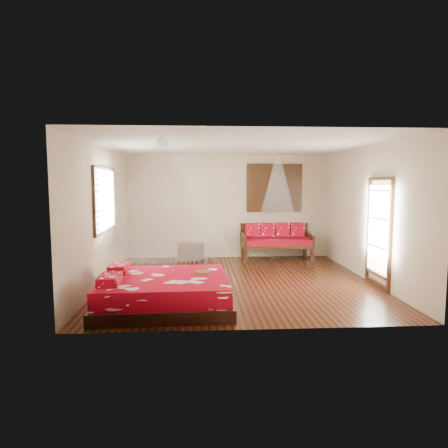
# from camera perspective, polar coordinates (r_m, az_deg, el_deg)

# --- Properties ---
(room) EXTENTS (5.54, 5.54, 2.84)m
(room) POSITION_cam_1_polar(r_m,az_deg,el_deg) (8.19, 1.93, 1.36)
(room) COLOR black
(room) RESTS_ON ground
(bed) EXTENTS (2.22, 2.02, 0.64)m
(bed) POSITION_cam_1_polar(r_m,az_deg,el_deg) (6.80, -8.62, -9.50)
(bed) COLOR black
(bed) RESTS_ON floor
(daybed) EXTENTS (1.86, 0.83, 0.96)m
(daybed) POSITION_cam_1_polar(r_m,az_deg,el_deg) (10.82, 7.45, -2.23)
(daybed) COLOR black
(daybed) RESTS_ON floor
(storage_chest) EXTENTS (0.75, 0.64, 0.44)m
(storage_chest) POSITION_cam_1_polar(r_m,az_deg,el_deg) (10.74, -4.75, -3.87)
(storage_chest) COLOR black
(storage_chest) RESTS_ON floor
(shutter_panel) EXTENTS (1.52, 0.06, 1.32)m
(shutter_panel) POSITION_cam_1_polar(r_m,az_deg,el_deg) (11.04, 7.22, 5.12)
(shutter_panel) COLOR black
(shutter_panel) RESTS_ON wall_back
(window_left) EXTENTS (0.10, 1.74, 1.34)m
(window_left) POSITION_cam_1_polar(r_m,az_deg,el_deg) (8.55, -16.61, 3.33)
(window_left) COLOR black
(window_left) RESTS_ON wall_left
(glazed_door) EXTENTS (0.08, 1.02, 2.16)m
(glazed_door) POSITION_cam_1_polar(r_m,az_deg,el_deg) (8.36, 21.21, -1.23)
(glazed_door) COLOR black
(glazed_door) RESTS_ON floor
(wine_tray) EXTENTS (0.26, 0.26, 0.21)m
(wine_tray) POSITION_cam_1_polar(r_m,az_deg,el_deg) (6.93, -3.08, -6.56)
(wine_tray) COLOR brown
(wine_tray) RESTS_ON bed
(mosquito_net_main) EXTENTS (2.17, 2.17, 1.80)m
(mosquito_net_main) POSITION_cam_1_polar(r_m,az_deg,el_deg) (6.56, -8.67, 4.08)
(mosquito_net_main) COLOR white
(mosquito_net_main) RESTS_ON ceiling
(mosquito_net_daybed) EXTENTS (0.88, 0.88, 1.50)m
(mosquito_net_daybed) POSITION_cam_1_polar(r_m,az_deg,el_deg) (10.58, 7.70, 5.61)
(mosquito_net_daybed) COLOR white
(mosquito_net_daybed) RESTS_ON ceiling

